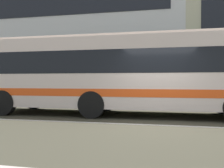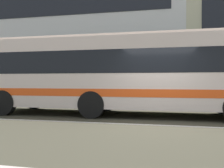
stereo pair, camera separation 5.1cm
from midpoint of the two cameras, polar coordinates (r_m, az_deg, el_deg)
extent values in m
plane|color=#3B392C|center=(7.97, 10.20, -9.22)|extent=(160.00, 160.00, 0.00)
cube|color=silver|center=(7.97, 10.20, -9.19)|extent=(60.00, 0.16, 0.01)
cube|color=#204621|center=(13.48, 4.46, -2.60)|extent=(15.37, 1.10, 1.19)
cube|color=silver|center=(25.01, -12.75, 12.04)|extent=(23.13, 11.05, 12.60)
cube|color=black|center=(20.54, -19.73, 17.46)|extent=(21.28, 0.04, 2.52)
cube|color=beige|center=(10.18, 0.65, 2.43)|extent=(10.63, 2.61, 2.66)
cube|color=black|center=(10.20, 0.65, 4.67)|extent=(9.99, 2.63, 0.85)
cube|color=#E54D18|center=(10.18, 0.65, -1.69)|extent=(10.42, 2.63, 0.28)
cube|color=beige|center=(10.31, 0.65, 10.16)|extent=(10.20, 2.20, 0.12)
cylinder|color=black|center=(11.39, 23.75, -3.75)|extent=(1.00, 0.28, 1.00)
cylinder|color=black|center=(11.50, -1.29, -3.65)|extent=(1.00, 0.28, 1.00)
cylinder|color=black|center=(9.23, -4.82, -4.72)|extent=(1.00, 0.28, 1.00)
cylinder|color=black|center=(12.88, -17.36, -3.21)|extent=(1.00, 0.28, 1.00)
cylinder|color=black|center=(10.89, -23.60, -3.95)|extent=(1.00, 0.28, 1.00)
camera|label=1|loc=(0.03, -90.14, 0.00)|focal=40.12mm
camera|label=2|loc=(0.03, 89.86, 0.00)|focal=40.12mm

